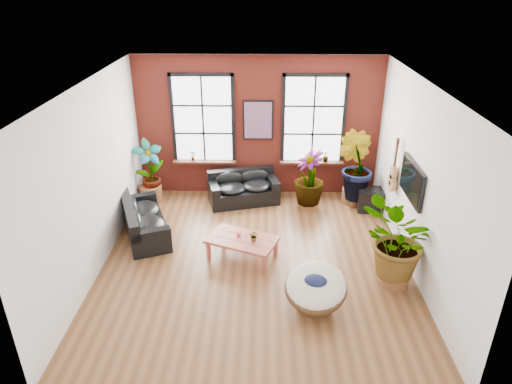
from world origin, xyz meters
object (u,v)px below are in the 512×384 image
at_px(sofa_back, 243,188).
at_px(sofa_left, 143,221).
at_px(papasan_chair, 316,288).
at_px(coffee_table, 242,241).

bearing_deg(sofa_back, sofa_left, -156.33).
xyz_separation_m(sofa_back, papasan_chair, (1.41, -4.02, 0.06)).
relative_size(sofa_left, papasan_chair, 1.59).
distance_m(sofa_left, coffee_table, 2.35).
bearing_deg(sofa_back, papasan_chair, -85.60).
bearing_deg(sofa_left, sofa_back, -73.25).
bearing_deg(coffee_table, papasan_chair, -26.63).
bearing_deg(sofa_left, papasan_chair, -145.54).
bearing_deg(sofa_left, coffee_table, -132.62).
height_order(sofa_back, sofa_left, sofa_back).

